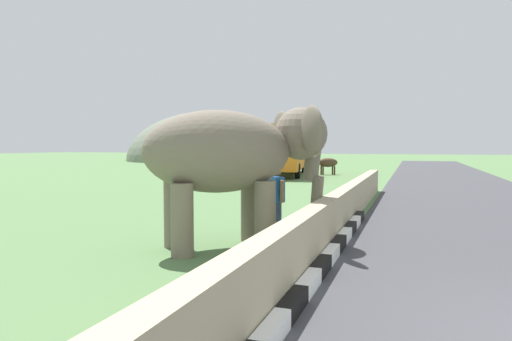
{
  "coord_description": "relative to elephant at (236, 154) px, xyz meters",
  "views": [
    {
      "loc": [
        -5.16,
        2.09,
        2.13
      ],
      "look_at": [
        3.66,
        5.26,
        1.6
      ],
      "focal_mm": 30.71,
      "sensor_mm": 36.0,
      "label": 1
    }
  ],
  "objects": [
    {
      "name": "striped_curb",
      "position": [
        -3.64,
        -2.09,
        -1.84
      ],
      "size": [
        16.2,
        0.2,
        0.24
      ],
      "color": "white",
      "rests_on": "ground_plane"
    },
    {
      "name": "barrier_parapet",
      "position": [
        -1.29,
        -1.79,
        -1.46
      ],
      "size": [
        28.0,
        0.36,
        1.0
      ],
      "primitive_type": "cube",
      "color": "tan",
      "rests_on": "ground_plane"
    },
    {
      "name": "hill_east",
      "position": [
        51.71,
        25.34,
        -1.96
      ],
      "size": [
        28.35,
        22.68,
        14.5
      ],
      "color": "slate",
      "rests_on": "ground_plane"
    },
    {
      "name": "cow_near",
      "position": [
        16.6,
        4.92,
        -1.09
      ],
      "size": [
        1.32,
        1.84,
        1.23
      ],
      "color": "tan",
      "rests_on": "ground_plane"
    },
    {
      "name": "cow_far",
      "position": [
        23.51,
        2.41,
        -1.09
      ],
      "size": [
        1.4,
        1.8,
        1.23
      ],
      "color": "#473323",
      "rests_on": "ground_plane"
    },
    {
      "name": "elephant",
      "position": [
        0.0,
        0.0,
        0.0
      ],
      "size": [
        3.73,
        3.91,
        2.98
      ],
      "color": "#776A5C",
      "rests_on": "ground_plane"
    },
    {
      "name": "bus_orange",
      "position": [
        22.17,
        5.24,
        0.13
      ],
      "size": [
        10.26,
        4.18,
        3.5
      ],
      "color": "orange",
      "rests_on": "ground_plane"
    },
    {
      "name": "cow_mid",
      "position": [
        13.59,
        5.93,
        -1.09
      ],
      "size": [
        1.77,
        1.46,
        1.23
      ],
      "color": "beige",
      "rests_on": "ground_plane"
    },
    {
      "name": "person_handler",
      "position": [
        1.33,
        -0.48,
        -1.03
      ],
      "size": [
        0.51,
        0.53,
        1.66
      ],
      "color": "navy",
      "rests_on": "ground_plane"
    }
  ]
}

